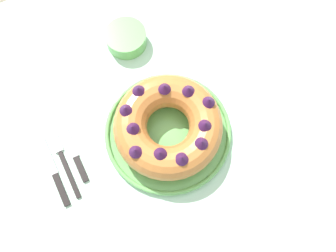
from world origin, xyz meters
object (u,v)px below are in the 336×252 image
at_px(fork, 63,160).
at_px(cake_knife, 76,158).
at_px(serving_dish, 168,132).
at_px(side_bowl, 126,38).
at_px(bundt_cake, 168,126).
at_px(serving_knife, 56,175).

relative_size(fork, cake_knife, 1.15).
xyz_separation_m(serving_dish, side_bowl, (0.02, 0.31, 0.01)).
distance_m(fork, cake_knife, 0.03).
bearing_deg(bundt_cake, serving_dish, 40.37).
bearing_deg(fork, serving_knife, -134.40).
height_order(bundt_cake, serving_knife, bundt_cake).
bearing_deg(side_bowl, serving_knife, -140.27).
bearing_deg(fork, side_bowl, 44.83).
xyz_separation_m(serving_knife, side_bowl, (0.34, 0.28, 0.02)).
xyz_separation_m(fork, cake_knife, (0.03, -0.01, -0.00)).
height_order(fork, cake_knife, cake_knife).
bearing_deg(serving_knife, cake_knife, 10.72).
bearing_deg(bundt_cake, cake_knife, 168.91).
distance_m(serving_dish, cake_knife, 0.26).
relative_size(bundt_cake, side_bowl, 2.35).
relative_size(fork, side_bowl, 1.56).
bearing_deg(side_bowl, fork, -140.35).
bearing_deg(cake_knife, serving_knife, -160.20).
relative_size(bundt_cake, cake_knife, 1.73).
bearing_deg(bundt_cake, serving_knife, 174.59).
relative_size(serving_dish, fork, 1.84).
height_order(cake_knife, side_bowl, side_bowl).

